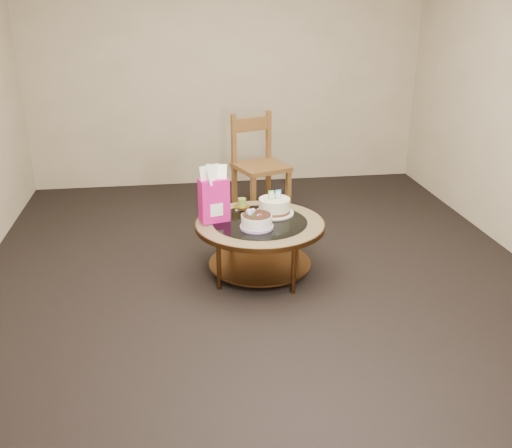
{
  "coord_description": "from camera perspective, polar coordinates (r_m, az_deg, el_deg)",
  "views": [
    {
      "loc": [
        -0.63,
        -4.09,
        2.1
      ],
      "look_at": [
        -0.03,
        0.02,
        0.43
      ],
      "focal_mm": 40.0,
      "sensor_mm": 36.0,
      "label": 1
    }
  ],
  "objects": [
    {
      "name": "cream_cake",
      "position": [
        4.59,
        1.86,
        1.77
      ],
      "size": [
        0.31,
        0.31,
        0.2
      ],
      "rotation": [
        0.0,
        0.0,
        0.16
      ],
      "color": "white",
      "rests_on": "coffee_table"
    },
    {
      "name": "coffee_table",
      "position": [
        4.48,
        0.41,
        -0.69
      ],
      "size": [
        1.02,
        1.02,
        0.46
      ],
      "color": "#573519",
      "rests_on": "ground"
    },
    {
      "name": "ground",
      "position": [
        4.64,
        0.39,
        -5.01
      ],
      "size": [
        5.0,
        5.0,
        0.0
      ],
      "primitive_type": "plane",
      "color": "black",
      "rests_on": "ground"
    },
    {
      "name": "pillar_candle",
      "position": [
        4.71,
        -1.41,
        1.92
      ],
      "size": [
        0.13,
        0.13,
        0.1
      ],
      "rotation": [
        0.0,
        0.0,
        -0.13
      ],
      "color": "tan",
      "rests_on": "coffee_table"
    },
    {
      "name": "room_walls",
      "position": [
        4.17,
        0.45,
        14.22
      ],
      "size": [
        4.52,
        5.02,
        2.61
      ],
      "color": "#C0AF91",
      "rests_on": "ground"
    },
    {
      "name": "gift_bag",
      "position": [
        4.4,
        -4.24,
        2.99
      ],
      "size": [
        0.24,
        0.2,
        0.44
      ],
      "rotation": [
        0.0,
        0.0,
        0.25
      ],
      "color": "#E11587",
      "rests_on": "coffee_table"
    },
    {
      "name": "dining_chair",
      "position": [
        5.76,
        0.3,
        5.95
      ],
      "size": [
        0.6,
        0.6,
        1.02
      ],
      "rotation": [
        0.0,
        0.0,
        0.36
      ],
      "color": "brown",
      "rests_on": "ground"
    },
    {
      "name": "decorated_cake",
      "position": [
        4.31,
        0.04,
        0.22
      ],
      "size": [
        0.26,
        0.26,
        0.15
      ],
      "rotation": [
        0.0,
        0.0,
        0.15
      ],
      "color": "#AB8DC8",
      "rests_on": "coffee_table"
    }
  ]
}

